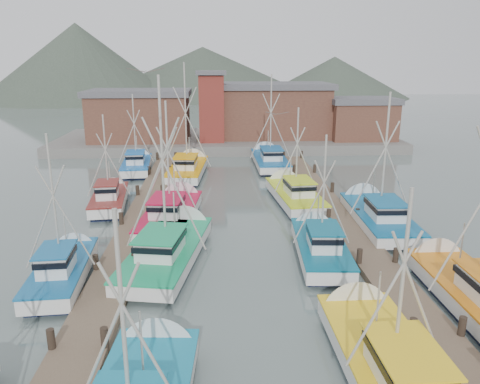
{
  "coord_description": "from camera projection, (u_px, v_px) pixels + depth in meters",
  "views": [
    {
      "loc": [
        -1.71,
        -24.86,
        10.96
      ],
      "look_at": [
        -0.08,
        4.65,
        2.6
      ],
      "focal_mm": 35.0,
      "sensor_mm": 36.0,
      "label": 1
    }
  ],
  "objects": [
    {
      "name": "boat_9",
      "position": [
        293.0,
        194.0,
        37.25
      ],
      "size": [
        3.73,
        9.61,
        8.39
      ],
      "rotation": [
        0.0,
        0.0,
        0.09
      ],
      "color": "#101736",
      "rests_on": "ground"
    },
    {
      "name": "quay",
      "position": [
        227.0,
        141.0,
        62.35
      ],
      "size": [
        44.0,
        16.0,
        1.2
      ],
      "primitive_type": "cube",
      "color": "slate",
      "rests_on": "ground"
    },
    {
      "name": "boat_6",
      "position": [
        65.0,
        268.0,
        23.96
      ],
      "size": [
        3.33,
        7.83,
        8.26
      ],
      "rotation": [
        0.0,
        0.0,
        0.07
      ],
      "color": "#101736",
      "rests_on": "ground"
    },
    {
      "name": "boat_14",
      "position": [
        137.0,
        164.0,
        47.8
      ],
      "size": [
        3.49,
        8.75,
        8.48
      ],
      "rotation": [
        0.0,
        0.0,
        0.08
      ],
      "color": "#101736",
      "rests_on": "ground"
    },
    {
      "name": "ground",
      "position": [
        246.0,
        257.0,
        26.96
      ],
      "size": [
        260.0,
        260.0,
        0.0
      ],
      "primitive_type": "plane",
      "color": "#536461",
      "rests_on": "ground"
    },
    {
      "name": "boat_12",
      "position": [
        188.0,
        168.0,
        46.06
      ],
      "size": [
        4.62,
        10.16,
        11.69
      ],
      "rotation": [
        0.0,
        0.0,
        -0.08
      ],
      "color": "#101736",
      "rests_on": "ground"
    },
    {
      "name": "boat_7",
      "position": [
        468.0,
        289.0,
        21.79
      ],
      "size": [
        4.53,
        9.39,
        11.39
      ],
      "rotation": [
        0.0,
        0.0,
        -0.01
      ],
      "color": "#101736",
      "rests_on": "ground"
    },
    {
      "name": "dock_right",
      "position": [
        346.0,
        227.0,
        31.16
      ],
      "size": [
        2.3,
        46.0,
        1.5
      ],
      "color": "brown",
      "rests_on": "ground"
    },
    {
      "name": "gull_far",
      "position": [
        277.0,
        114.0,
        30.21
      ],
      "size": [
        1.55,
        0.65,
        0.24
      ],
      "rotation": [
        0.0,
        0.0,
        -0.28
      ],
      "color": "gray",
      "rests_on": "ground"
    },
    {
      "name": "boat_1",
      "position": [
        385.0,
        359.0,
        16.65
      ],
      "size": [
        3.38,
        9.8,
        8.12
      ],
      "rotation": [
        0.0,
        0.0,
        0.01
      ],
      "color": "#101736",
      "rests_on": "ground"
    },
    {
      "name": "boat_13",
      "position": [
        269.0,
        160.0,
        50.05
      ],
      "size": [
        4.26,
        10.14,
        10.56
      ],
      "rotation": [
        0.0,
        0.0,
        0.01
      ],
      "color": "#101736",
      "rests_on": "ground"
    },
    {
      "name": "lookout_tower",
      "position": [
        211.0,
        106.0,
        57.05
      ],
      "size": [
        3.6,
        3.6,
        8.5
      ],
      "color": "maroon",
      "rests_on": "quay"
    },
    {
      "name": "boat_11",
      "position": [
        376.0,
        215.0,
        32.19
      ],
      "size": [
        4.1,
        10.05,
        9.98
      ],
      "rotation": [
        0.0,
        0.0,
        -0.04
      ],
      "color": "#101736",
      "rests_on": "ground"
    },
    {
      "name": "boat_4",
      "position": [
        170.0,
        248.0,
        26.5
      ],
      "size": [
        4.9,
        10.68,
        11.23
      ],
      "rotation": [
        0.0,
        0.0,
        -0.17
      ],
      "color": "#101736",
      "rests_on": "ground"
    },
    {
      "name": "boat_10",
      "position": [
        110.0,
        198.0,
        36.18
      ],
      "size": [
        3.18,
        8.0,
        7.74
      ],
      "rotation": [
        0.0,
        0.0,
        0.11
      ],
      "color": "#101736",
      "rests_on": "ground"
    },
    {
      "name": "gull_near",
      "position": [
        146.0,
        71.0,
        18.79
      ],
      "size": [
        1.54,
        0.66,
        0.24
      ],
      "rotation": [
        0.0,
        0.0,
        0.38
      ],
      "color": "gray",
      "rests_on": "ground"
    },
    {
      "name": "dock_left",
      "position": [
        134.0,
        231.0,
        30.42
      ],
      "size": [
        2.3,
        46.0,
        1.5
      ],
      "color": "brown",
      "rests_on": "ground"
    },
    {
      "name": "boat_5",
      "position": [
        319.0,
        245.0,
        27.0
      ],
      "size": [
        3.17,
        8.56,
        7.84
      ],
      "rotation": [
        0.0,
        0.0,
        -0.07
      ],
      "color": "#101736",
      "rests_on": "ground"
    },
    {
      "name": "distant_hills",
      "position": [
        178.0,
        97.0,
        144.07
      ],
      "size": [
        175.0,
        140.0,
        42.0
      ],
      "color": "#475446",
      "rests_on": "ground"
    },
    {
      "name": "boat_8",
      "position": [
        172.0,
        212.0,
        32.73
      ],
      "size": [
        4.11,
        10.17,
        9.36
      ],
      "rotation": [
        0.0,
        0.0,
        -0.11
      ],
      "color": "#101736",
      "rests_on": "ground"
    },
    {
      "name": "shed_left",
      "position": [
        140.0,
        115.0,
        58.82
      ],
      "size": [
        12.72,
        8.48,
        6.2
      ],
      "color": "brown",
      "rests_on": "quay"
    },
    {
      "name": "shed_center",
      "position": [
        272.0,
        109.0,
        61.55
      ],
      "size": [
        14.84,
        9.54,
        6.9
      ],
      "color": "brown",
      "rests_on": "quay"
    },
    {
      "name": "shed_right",
      "position": [
        361.0,
        118.0,
        59.49
      ],
      "size": [
        8.48,
        6.36,
        5.2
      ],
      "color": "brown",
      "rests_on": "quay"
    }
  ]
}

